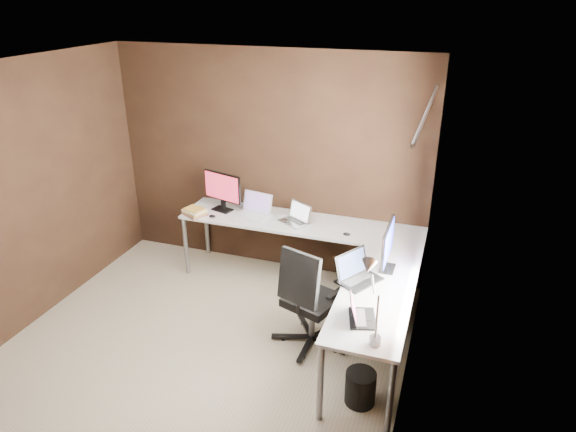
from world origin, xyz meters
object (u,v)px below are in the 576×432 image
object	(u,v)px
laptop_white	(255,210)
monitor_right	(388,245)
drawer_pedestal	(380,287)
wastebasket	(360,388)
office_chair	(310,316)
book_stack	(195,212)
monitor_left	(222,189)
laptop_black_small	(359,314)
laptop_silver	(296,218)
desk_lamp	(371,290)
laptop_black_big	(356,274)

from	to	relation	value
laptop_white	monitor_right	bearing A→B (deg)	-14.80
drawer_pedestal	wastebasket	world-z (taller)	drawer_pedestal
drawer_pedestal	office_chair	bearing A→B (deg)	-127.55
book_stack	office_chair	xyz separation A→B (m)	(1.60, -0.84, -0.47)
monitor_right	wastebasket	xyz separation A→B (m)	(-0.01, -0.91, -0.83)
monitor_left	laptop_black_small	distance (m)	2.48
laptop_silver	desk_lamp	size ratio (longest dim) A/B	0.60
monitor_right	laptop_black_big	distance (m)	0.39
wastebasket	office_chair	bearing A→B (deg)	135.33
office_chair	laptop_white	bearing A→B (deg)	151.29
laptop_black_small	wastebasket	size ratio (longest dim) A/B	1.15
laptop_black_small	book_stack	xyz separation A→B (m)	(-2.13, 1.35, -0.01)
monitor_right	wastebasket	distance (m)	1.24
drawer_pedestal	laptop_silver	xyz separation A→B (m)	(-0.99, 0.33, 0.48)
monitor_left	laptop_white	bearing A→B (deg)	14.01
wastebasket	monitor_left	bearing A→B (deg)	139.53
laptop_silver	laptop_black_small	distance (m)	1.83
monitor_left	laptop_white	xyz separation A→B (m)	(0.39, -0.01, -0.20)
drawer_pedestal	laptop_silver	size ratio (longest dim) A/B	1.59
laptop_black_small	desk_lamp	size ratio (longest dim) A/B	0.52
laptop_white	desk_lamp	world-z (taller)	desk_lamp
drawer_pedestal	office_chair	distance (m)	0.87
desk_lamp	office_chair	world-z (taller)	desk_lamp
monitor_left	laptop_black_small	size ratio (longest dim) A/B	1.51
monitor_left	laptop_black_big	world-z (taller)	monitor_left
office_chair	book_stack	bearing A→B (deg)	171.34
monitor_right	wastebasket	world-z (taller)	monitor_right
monitor_left	wastebasket	distance (m)	2.70
laptop_silver	desk_lamp	bearing A→B (deg)	-26.90
drawer_pedestal	desk_lamp	xyz separation A→B (m)	(0.11, -1.40, 0.83)
monitor_right	laptop_silver	bearing A→B (deg)	57.11
drawer_pedestal	monitor_left	size ratio (longest dim) A/B	1.21
desk_lamp	office_chair	distance (m)	1.27
drawer_pedestal	laptop_white	distance (m)	1.61
laptop_white	laptop_black_big	distance (m)	1.69
drawer_pedestal	wastebasket	bearing A→B (deg)	-86.88
monitor_left	monitor_right	size ratio (longest dim) A/B	0.94
book_stack	monitor_left	bearing A→B (deg)	44.28
monitor_left	desk_lamp	distance (m)	2.68
drawer_pedestal	monitor_left	distance (m)	2.04
laptop_silver	office_chair	distance (m)	1.22
monitor_left	laptop_black_big	bearing A→B (deg)	-14.08
drawer_pedestal	laptop_white	bearing A→B (deg)	166.03
laptop_white	desk_lamp	distance (m)	2.41
book_stack	wastebasket	size ratio (longest dim) A/B	1.07
laptop_black_big	wastebasket	size ratio (longest dim) A/B	1.59
monitor_left	desk_lamp	xyz separation A→B (m)	(1.99, -1.79, 0.15)
laptop_white	office_chair	distance (m)	1.51
laptop_black_small	desk_lamp	bearing A→B (deg)	-167.41
office_chair	monitor_left	bearing A→B (deg)	160.66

